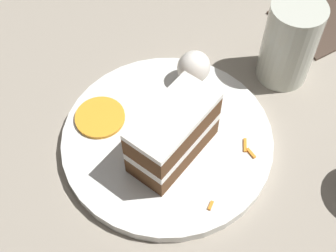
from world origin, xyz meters
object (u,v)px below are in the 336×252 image
Objects in this scene: cake_slice at (173,134)px; menu_card at (335,14)px; cream_dollop at (194,67)px; plate at (168,142)px; orange_garnish at (100,117)px; drinking_glass at (288,47)px.

menu_card is (0.35, 0.18, -0.06)m from cake_slice.
cake_slice is at bearing -122.04° from cream_dollop.
cake_slice is (-0.00, -0.02, 0.05)m from plate.
cream_dollop is 0.76× the size of orange_garnish.
orange_garnish is at bearing -89.98° from menu_card.
cream_dollop is at bearing 10.12° from orange_garnish.
drinking_glass is 0.69× the size of menu_card.
menu_card is at bearing 12.71° from orange_garnish.
cake_slice is 0.23m from drinking_glass.
orange_garnish is (-0.08, 0.08, -0.04)m from cake_slice.
plate is at bearing -37.39° from orange_garnish.
drinking_glass reaches higher than menu_card.
menu_card is (0.29, 0.07, -0.04)m from cream_dollop.
plate is 0.23m from drinking_glass.
drinking_glass is 0.18m from menu_card.
plate is 0.39m from menu_card.
drinking_glass is at bearing 79.92° from cake_slice.
plate is 5.44× the size of cream_dollop.
drinking_glass is (0.14, -0.02, 0.01)m from cream_dollop.
orange_garnish is 0.29m from drinking_glass.
orange_garnish is 0.53× the size of drinking_glass.
cake_slice is 0.71× the size of menu_card.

